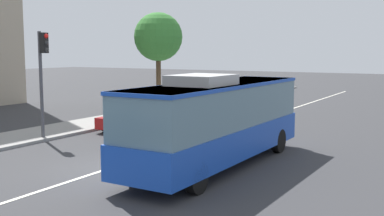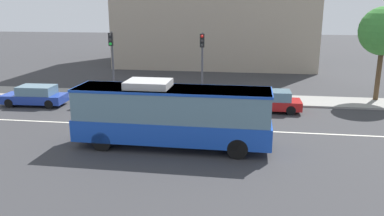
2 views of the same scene
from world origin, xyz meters
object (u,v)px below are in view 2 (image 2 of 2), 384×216
at_px(transit_bus, 172,113).
at_px(sedan_red, 269,101).
at_px(sedan_blue, 35,96).
at_px(traffic_light_near_corner, 112,54).
at_px(traffic_light_mid_block, 202,55).
at_px(street_tree_kerbside_left, 384,31).

relative_size(transit_bus, sedan_red, 2.22).
height_order(transit_bus, sedan_blue, transit_bus).
height_order(transit_bus, traffic_light_near_corner, traffic_light_near_corner).
height_order(transit_bus, traffic_light_mid_block, traffic_light_mid_block).
distance_m(sedan_red, traffic_light_near_corner, 12.24).
distance_m(traffic_light_near_corner, street_tree_kerbside_left, 20.19).
bearing_deg(transit_bus, traffic_light_mid_block, 88.31).
xyz_separation_m(sedan_red, street_tree_kerbside_left, (8.22, 4.08, 4.54)).
relative_size(transit_bus, sedan_blue, 2.20).
xyz_separation_m(traffic_light_near_corner, traffic_light_mid_block, (6.90, -0.08, 0.00)).
height_order(transit_bus, street_tree_kerbside_left, street_tree_kerbside_left).
bearing_deg(street_tree_kerbside_left, traffic_light_mid_block, -169.86).
height_order(sedan_blue, traffic_light_mid_block, traffic_light_mid_block).
bearing_deg(sedan_blue, traffic_light_mid_block, -170.38).
bearing_deg(sedan_red, traffic_light_mid_block, -20.09).
height_order(traffic_light_mid_block, street_tree_kerbside_left, street_tree_kerbside_left).
bearing_deg(sedan_blue, traffic_light_near_corner, -155.11).
relative_size(sedan_blue, street_tree_kerbside_left, 0.65).
xyz_separation_m(transit_bus, sedan_red, (5.28, 7.81, -1.09)).
relative_size(transit_bus, traffic_light_near_corner, 1.93).
relative_size(traffic_light_near_corner, street_tree_kerbside_left, 0.73).
bearing_deg(traffic_light_near_corner, transit_bus, 28.42).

